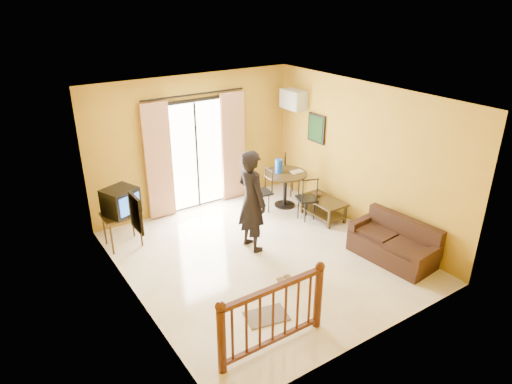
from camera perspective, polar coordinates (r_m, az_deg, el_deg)
ground at (r=8.09m, az=0.89°, el=-8.01°), size 5.00×5.00×0.00m
room_shell at (r=7.33m, az=0.97°, el=3.35°), size 5.00×5.00×5.00m
balcony_door at (r=9.49m, az=-7.41°, el=4.72°), size 2.25×0.14×2.46m
tv_table at (r=8.50m, az=-16.52°, el=-3.11°), size 0.63×0.53×0.63m
television at (r=8.37m, az=-16.57°, el=-1.13°), size 0.67×0.64×0.48m
picture_left at (r=6.32m, az=-14.79°, el=-2.52°), size 0.05×0.42×0.52m
dining_table at (r=9.67m, az=3.69°, el=1.54°), size 0.91×0.91×0.76m
water_jug at (r=9.55m, az=2.88°, el=3.25°), size 0.16×0.16×0.29m
serving_tray at (r=9.66m, az=5.13°, el=2.55°), size 0.29×0.19×0.02m
dining_chairs at (r=9.81m, az=3.78°, el=-1.98°), size 1.60×1.68×0.95m
air_conditioner at (r=9.90m, az=4.67°, el=11.46°), size 0.31×0.60×0.40m
botanical_print at (r=9.62m, az=7.55°, el=7.88°), size 0.05×0.50×0.60m
coffee_table at (r=9.34m, az=8.42°, el=-1.68°), size 0.52×0.94×0.42m
bowl at (r=9.42m, az=7.64°, el=-0.32°), size 0.23×0.23×0.06m
sofa at (r=8.24m, az=16.90°, el=-6.28°), size 0.84×1.59×0.73m
standing_person at (r=7.92m, az=-0.54°, el=-1.13°), size 0.48×0.70×1.85m
stair_balustrade at (r=5.95m, az=2.15°, el=-14.75°), size 1.63×0.13×1.04m
doormat at (r=6.76m, az=1.31°, el=-15.23°), size 0.67×0.52×0.02m
sandals at (r=7.46m, az=3.82°, el=-11.01°), size 0.26×0.26×0.03m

